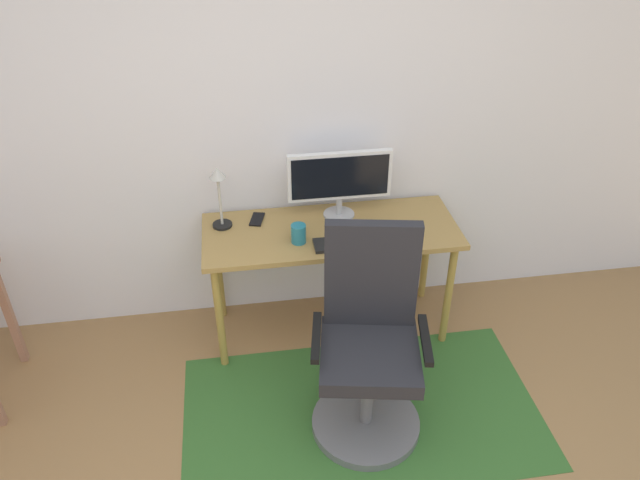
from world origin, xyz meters
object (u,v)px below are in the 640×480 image
(monitor, at_px, (340,179))
(cell_phone, at_px, (257,219))
(computer_mouse, at_px, (405,234))
(office_chair, at_px, (369,354))
(keyboard, at_px, (353,243))
(desk_lamp, at_px, (219,189))
(coffee_cup, at_px, (299,234))
(desk, at_px, (331,241))

(monitor, relative_size, cell_phone, 4.19)
(monitor, relative_size, computer_mouse, 5.64)
(computer_mouse, relative_size, office_chair, 0.09)
(computer_mouse, height_order, office_chair, office_chair)
(keyboard, relative_size, cell_phone, 3.07)
(monitor, relative_size, office_chair, 0.52)
(desk_lamp, xyz_separation_m, office_chair, (0.67, -0.86, -0.51))
(monitor, height_order, coffee_cup, monitor)
(computer_mouse, distance_m, coffee_cup, 0.59)
(keyboard, bearing_deg, monitor, 94.63)
(computer_mouse, distance_m, cell_phone, 0.85)
(keyboard, relative_size, coffee_cup, 4.05)
(monitor, bearing_deg, desk_lamp, -178.84)
(keyboard, height_order, office_chair, office_chair)
(cell_phone, bearing_deg, keyboard, -18.55)
(coffee_cup, bearing_deg, cell_phone, 128.66)
(monitor, relative_size, desk_lamp, 1.60)
(cell_phone, bearing_deg, coffee_cup, -36.59)
(monitor, bearing_deg, cell_phone, 177.56)
(desk_lamp, distance_m, office_chair, 1.20)
(keyboard, distance_m, cell_phone, 0.60)
(coffee_cup, distance_m, cell_phone, 0.34)
(monitor, height_order, desk_lamp, monitor)
(office_chair, bearing_deg, monitor, 100.43)
(office_chair, bearing_deg, keyboard, 97.80)
(desk, xyz_separation_m, keyboard, (0.10, -0.17, 0.09))
(desk, distance_m, desk_lamp, 0.69)
(coffee_cup, height_order, cell_phone, coffee_cup)
(desk_lamp, bearing_deg, keyboard, -22.87)
(desk, xyz_separation_m, coffee_cup, (-0.19, -0.10, 0.13))
(keyboard, bearing_deg, office_chair, -92.79)
(keyboard, bearing_deg, desk_lamp, 157.13)
(cell_phone, bearing_deg, computer_mouse, -5.61)
(desk, xyz_separation_m, cell_phone, (-0.40, 0.16, 0.09))
(monitor, height_order, office_chair, monitor)
(computer_mouse, bearing_deg, monitor, 139.47)
(computer_mouse, bearing_deg, office_chair, -118.52)
(computer_mouse, bearing_deg, desk, 160.86)
(desk_lamp, bearing_deg, desk, -11.75)
(computer_mouse, distance_m, office_chair, 0.74)
(cell_phone, bearing_deg, office_chair, -47.39)
(desk, height_order, office_chair, office_chair)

